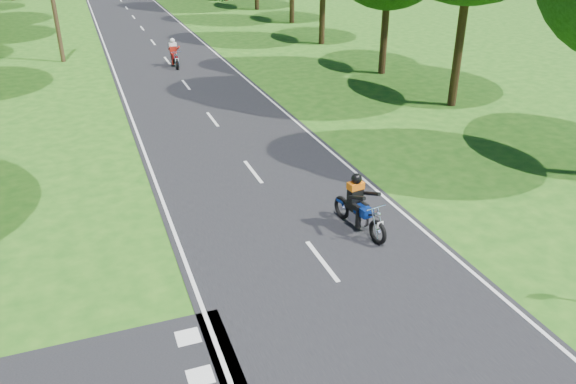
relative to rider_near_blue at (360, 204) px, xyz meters
name	(u,v)px	position (x,y,z in m)	size (l,w,h in m)	color
ground	(357,307)	(-1.60, -3.10, -0.85)	(160.00, 160.00, 0.00)	#1E5212
main_road	(126,8)	(-1.60, 46.90, -0.84)	(7.00, 140.00, 0.02)	black
road_markings	(127,11)	(-1.73, 45.03, -0.83)	(7.40, 140.00, 0.01)	silver
rider_near_blue	(360,204)	(0.00, 0.00, 0.00)	(0.66, 1.99, 1.66)	navy
rider_far_red	(174,53)	(-1.41, 21.14, -0.02)	(0.65, 1.94, 1.62)	#A10C11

